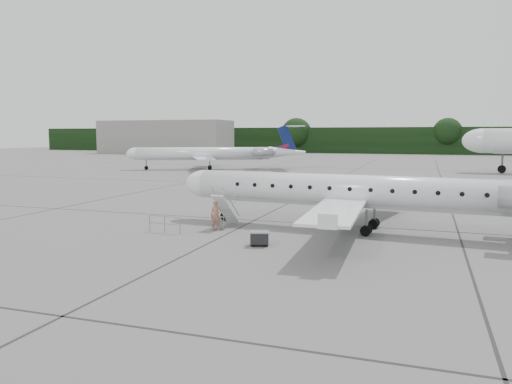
% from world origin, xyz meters
% --- Properties ---
extents(ground, '(320.00, 320.00, 0.00)m').
position_xyz_m(ground, '(0.00, 0.00, 0.00)').
color(ground, slate).
rests_on(ground, ground).
extents(treeline, '(260.00, 4.00, 8.00)m').
position_xyz_m(treeline, '(0.00, 130.00, 4.00)').
color(treeline, black).
rests_on(treeline, ground).
extents(terminal_building, '(40.00, 14.00, 10.00)m').
position_xyz_m(terminal_building, '(-70.00, 110.00, 5.00)').
color(terminal_building, gray).
rests_on(terminal_building, ground).
extents(main_regional_jet, '(28.22, 21.42, 6.84)m').
position_xyz_m(main_regional_jet, '(2.19, 3.60, 3.42)').
color(main_regional_jet, silver).
rests_on(main_regional_jet, ground).
extents(airstair, '(1.04, 2.34, 2.14)m').
position_xyz_m(airstair, '(-5.76, 2.13, 1.07)').
color(airstair, silver).
rests_on(airstair, ground).
extents(passenger, '(0.77, 0.61, 1.86)m').
position_xyz_m(passenger, '(-5.87, 0.85, 0.93)').
color(passenger, '#92614F').
rests_on(passenger, ground).
extents(safety_railing, '(2.20, 0.32, 1.00)m').
position_xyz_m(safety_railing, '(-8.52, -0.78, 0.50)').
color(safety_railing, gray).
rests_on(safety_railing, ground).
extents(baggage_cart, '(1.15, 1.03, 0.83)m').
position_xyz_m(baggage_cart, '(-2.01, -2.28, 0.42)').
color(baggage_cart, black).
rests_on(baggage_cart, ground).
extents(bg_regional_left, '(34.06, 29.98, 7.42)m').
position_xyz_m(bg_regional_left, '(-29.08, 49.26, 3.71)').
color(bg_regional_left, silver).
rests_on(bg_regional_left, ground).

